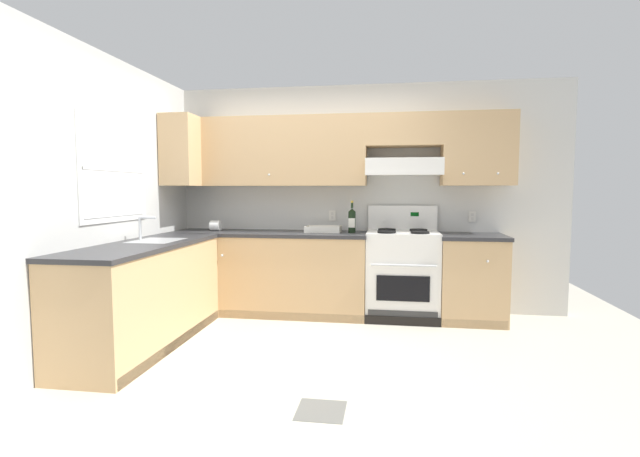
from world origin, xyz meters
name	(u,v)px	position (x,y,z in m)	size (l,w,h in m)	color
ground_plane	(284,353)	(0.00, 0.00, 0.00)	(7.04, 7.04, 0.00)	beige
floor_accent_tile	(321,410)	(0.47, -0.97, 0.00)	(0.30, 0.30, 0.01)	slate
wall_back	(348,181)	(0.40, 1.53, 1.48)	(4.68, 0.57, 2.55)	silver
wall_left	(120,193)	(-1.59, 0.23, 1.34)	(0.47, 4.00, 2.55)	silver
counter_back_run	(314,274)	(0.06, 1.24, 0.45)	(3.60, 0.65, 0.91)	tan
counter_left_run	(145,294)	(-1.24, 0.00, 0.46)	(0.63, 1.91, 1.13)	tan
stove	(402,274)	(1.01, 1.25, 0.48)	(0.76, 0.62, 1.20)	white
wine_bottle	(352,220)	(0.47, 1.28, 1.05)	(0.08, 0.08, 0.35)	black
bowl	(323,230)	(0.15, 1.32, 0.93)	(0.39, 0.26, 0.07)	white
paper_towel_roll	(216,226)	(-1.08, 1.27, 0.97)	(0.11, 0.12, 0.12)	white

